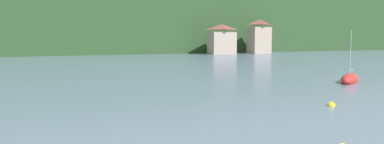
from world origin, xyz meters
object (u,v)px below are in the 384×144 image
object	(u,v)px
shore_building_eastcentral	(259,37)
mooring_buoy_near	(331,106)
shore_building_central	(222,40)
sailboat_mid_1	(349,80)

from	to	relation	value
shore_building_eastcentral	mooring_buoy_near	size ratio (longest dim) A/B	17.70
shore_building_central	sailboat_mid_1	world-z (taller)	shore_building_central
sailboat_mid_1	mooring_buoy_near	xyz separation A→B (m)	(-10.38, -8.45, -0.27)
shore_building_central	mooring_buoy_near	xyz separation A→B (m)	(-26.79, -65.42, -3.64)
shore_building_eastcentral	sailboat_mid_1	bearing A→B (deg)	-115.83
sailboat_mid_1	shore_building_eastcentral	bearing A→B (deg)	-150.19
sailboat_mid_1	shore_building_central	bearing A→B (deg)	-140.43
shore_building_central	shore_building_eastcentral	bearing A→B (deg)	0.59
shore_building_central	sailboat_mid_1	size ratio (longest dim) A/B	1.44
mooring_buoy_near	shore_building_central	bearing A→B (deg)	67.73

